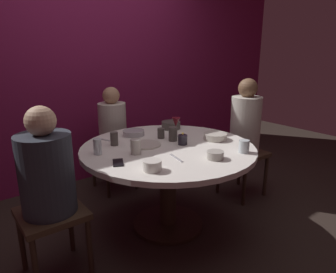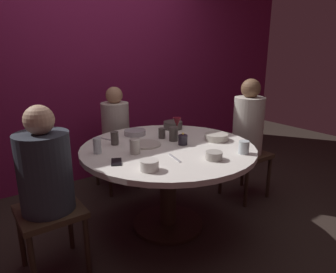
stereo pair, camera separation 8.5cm
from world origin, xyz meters
name	(u,v)px [view 1 (the left image)]	position (x,y,z in m)	size (l,w,h in m)	color
ground_plane	(168,225)	(0.00, 0.00, 0.00)	(8.00, 8.00, 0.00)	#2D231E
back_wall	(89,65)	(0.00, 1.43, 1.30)	(6.00, 0.10, 2.60)	maroon
dining_table	(168,162)	(0.00, 0.00, 0.58)	(1.40, 1.40, 0.72)	white
seated_diner_left	(47,176)	(-0.95, 0.00, 0.71)	(0.40, 0.40, 1.16)	#3F2D1E
seated_diner_back	(113,127)	(0.00, 0.95, 0.68)	(0.40, 0.40, 1.10)	#3F2D1E
seated_diner_right	(245,126)	(0.97, 0.00, 0.74)	(0.40, 0.40, 1.20)	#3F2D1E
candle_holder	(183,140)	(0.12, -0.04, 0.76)	(0.08, 0.08, 0.10)	black
wine_glass	(176,123)	(0.22, 0.17, 0.85)	(0.08, 0.08, 0.18)	silver
dinner_plate	(145,145)	(-0.13, 0.12, 0.73)	(0.25, 0.25, 0.01)	beige
cell_phone	(118,163)	(-0.50, -0.09, 0.72)	(0.07, 0.14, 0.01)	black
bowl_serving_large	(134,133)	(-0.05, 0.44, 0.74)	(0.19, 0.19, 0.05)	#B7B7BC
bowl_salad_center	(215,136)	(0.43, -0.10, 0.75)	(0.20, 0.20, 0.06)	beige
bowl_small_white	(152,165)	(-0.39, -0.34, 0.76)	(0.12, 0.12, 0.07)	silver
bowl_sauce_side	(215,155)	(0.09, -0.44, 0.75)	(0.12, 0.12, 0.06)	#B2ADA3
bowl_rice_portion	(171,125)	(0.36, 0.42, 0.76)	(0.18, 0.18, 0.07)	#4C4742
cup_near_candle	(114,139)	(-0.33, 0.29, 0.77)	(0.06, 0.06, 0.11)	#4C4742
cup_by_left_diner	(98,146)	(-0.53, 0.17, 0.78)	(0.06, 0.06, 0.12)	silver
cup_by_right_diner	(161,133)	(0.09, 0.21, 0.77)	(0.06, 0.06, 0.09)	#4C4742
cup_center_front	(136,147)	(-0.30, 0.00, 0.78)	(0.08, 0.08, 0.11)	#B2ADA3
cup_far_edge	(173,134)	(0.12, 0.09, 0.78)	(0.07, 0.07, 0.12)	#4C4742
cup_beside_wine	(244,146)	(0.36, -0.47, 0.77)	(0.08, 0.08, 0.10)	silver
fork_near_plate	(176,158)	(-0.13, -0.26, 0.72)	(0.02, 0.18, 0.01)	#B7B7BC
knife_near_plate	(104,140)	(-0.33, 0.47, 0.72)	(0.02, 0.18, 0.01)	#B7B7BC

